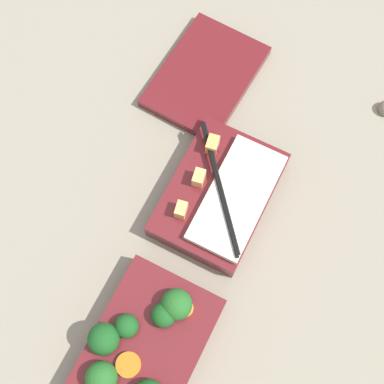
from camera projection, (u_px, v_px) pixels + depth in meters
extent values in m
plane|color=gray|center=(182.00, 268.00, 0.78)|extent=(3.00, 3.00, 0.00)
cube|color=maroon|center=(147.00, 345.00, 0.73)|extent=(0.20, 0.14, 0.04)
sphere|color=#236023|center=(176.00, 304.00, 0.72)|extent=(0.04, 0.04, 0.04)
sphere|color=#19511E|center=(163.00, 315.00, 0.72)|extent=(0.03, 0.03, 0.03)
sphere|color=#19511E|center=(104.00, 339.00, 0.70)|extent=(0.04, 0.04, 0.04)
sphere|color=#19511E|center=(127.00, 326.00, 0.71)|extent=(0.03, 0.03, 0.03)
sphere|color=#236023|center=(101.00, 378.00, 0.69)|extent=(0.04, 0.04, 0.04)
cylinder|color=orange|center=(185.00, 308.00, 0.72)|extent=(0.03, 0.03, 0.01)
cylinder|color=orange|center=(127.00, 364.00, 0.70)|extent=(0.03, 0.03, 0.01)
cube|color=maroon|center=(218.00, 194.00, 0.80)|extent=(0.20, 0.14, 0.04)
cube|color=silver|center=(237.00, 197.00, 0.78)|extent=(0.18, 0.08, 0.01)
cube|color=#EAB266|center=(181.00, 210.00, 0.76)|extent=(0.02, 0.02, 0.02)
cube|color=#EAB266|center=(199.00, 178.00, 0.78)|extent=(0.03, 0.02, 0.02)
cube|color=#F4A356|center=(212.00, 145.00, 0.80)|extent=(0.03, 0.02, 0.02)
sphere|color=#4C1E4C|center=(215.00, 148.00, 0.80)|extent=(0.01, 0.01, 0.01)
cylinder|color=black|center=(221.00, 186.00, 0.77)|extent=(0.16, 0.14, 0.01)
cylinder|color=black|center=(216.00, 187.00, 0.77)|extent=(0.16, 0.14, 0.01)
cube|color=maroon|center=(206.00, 76.00, 0.88)|extent=(0.21, 0.15, 0.02)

